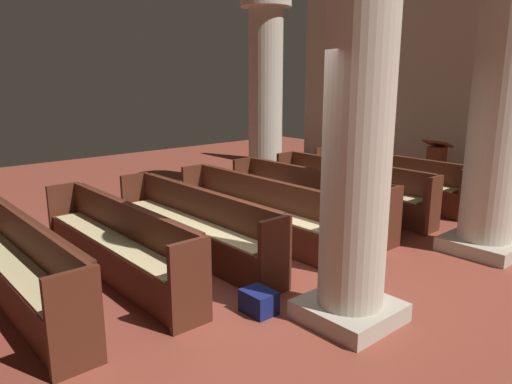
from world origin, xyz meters
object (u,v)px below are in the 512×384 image
object	(u,v)px
pew_row_2	(307,196)
kneeler_box_navy	(259,302)
pillar_aisle_rear	(359,108)
pillar_far_side	(266,90)
pew_row_5	(117,240)
lectern	(435,172)
pew_row_3	(256,208)
pillar_aisle_side	(500,98)
pew_row_0	(386,177)
pew_row_6	(18,263)
hymn_book	(354,149)
pew_row_1	(350,186)
pew_row_4	(194,222)

from	to	relation	value
pew_row_2	kneeler_box_navy	world-z (taller)	pew_row_2
pillar_aisle_rear	pillar_far_side	bearing A→B (deg)	145.85
pew_row_5	pillar_far_side	world-z (taller)	pillar_far_side
pillar_aisle_rear	lectern	distance (m)	5.88
pew_row_5	pillar_far_side	distance (m)	5.25
pew_row_3	pew_row_5	distance (m)	2.12
pillar_aisle_rear	pew_row_3	bearing A→B (deg)	159.24
pew_row_5	pew_row_2	bearing A→B (deg)	90.00
pew_row_5	pillar_aisle_side	xyz separation A→B (m)	(2.40, 4.07, 1.55)
pew_row_0	lectern	world-z (taller)	lectern
pew_row_0	pew_row_6	bearing A→B (deg)	-90.00
pew_row_6	pew_row_5	bearing A→B (deg)	90.00
pew_row_5	pillar_aisle_side	distance (m)	4.97
pew_row_6	kneeler_box_navy	distance (m)	2.45
pillar_aisle_side	pillar_far_side	xyz separation A→B (m)	(-4.74, 0.37, 0.00)
pew_row_0	pillar_far_side	world-z (taller)	pillar_far_side
pew_row_5	kneeler_box_navy	xyz separation A→B (m)	(1.72, 0.65, -0.34)
pew_row_2	pew_row_6	world-z (taller)	same
pew_row_0	hymn_book	bearing A→B (deg)	167.84
pew_row_2	pew_row_1	bearing A→B (deg)	90.00
pillar_aisle_side	hymn_book	size ratio (longest dim) A/B	18.51
pew_row_0	lectern	xyz separation A→B (m)	(0.32, 1.18, -0.01)
pillar_aisle_side	hymn_book	xyz separation A→B (m)	(-3.29, 1.44, -1.14)
pew_row_1	lectern	world-z (taller)	lectern
pillar_far_side	pew_row_4	bearing A→B (deg)	-55.16
pew_row_3	hymn_book	bearing A→B (deg)	104.81
pew_row_4	pew_row_6	size ratio (longest dim) A/B	1.00
pew_row_6	hymn_book	world-z (taller)	hymn_book
pew_row_1	hymn_book	distance (m)	1.59
pillar_aisle_rear	pew_row_0	bearing A→B (deg)	120.34
pillar_aisle_rear	lectern	xyz separation A→B (m)	(-2.07, 5.28, -1.56)
pew_row_3	pillar_far_side	distance (m)	3.64
pew_row_6	pillar_aisle_rear	xyz separation A→B (m)	(2.40, 2.28, 1.55)
pew_row_1	pillar_far_side	bearing A→B (deg)	175.49
pew_row_0	pew_row_5	distance (m)	5.31
pew_row_2	pillar_aisle_side	bearing A→B (deg)	20.18
pillar_aisle_side	pillar_aisle_rear	size ratio (longest dim) A/B	1.00
pew_row_4	lectern	bearing A→B (deg)	86.59
lectern	pew_row_3	bearing A→B (deg)	-94.23
pillar_far_side	pillar_aisle_side	bearing A→B (deg)	-4.42
pew_row_1	pew_row_6	world-z (taller)	same
pew_row_6	kneeler_box_navy	bearing A→B (deg)	44.89
hymn_book	kneeler_box_navy	distance (m)	5.56
pew_row_2	hymn_book	bearing A→B (deg)	111.09
pew_row_4	kneeler_box_navy	xyz separation A→B (m)	(1.72, -0.41, -0.34)
lectern	hymn_book	xyz separation A→B (m)	(-1.22, -0.99, 0.42)
pew_row_0	pew_row_1	distance (m)	1.06
pew_row_1	pew_row_5	xyz separation A→B (m)	(0.00, -4.25, 0.00)
pew_row_4	kneeler_box_navy	size ratio (longest dim) A/B	9.36
hymn_book	pew_row_5	bearing A→B (deg)	-80.78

